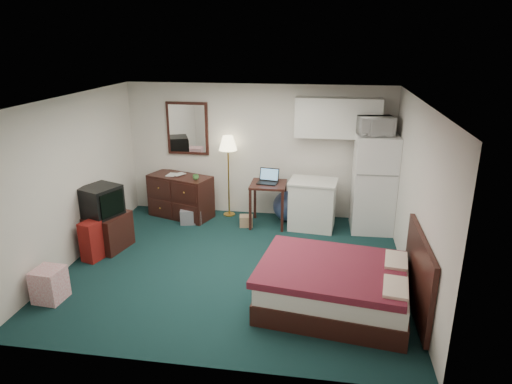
% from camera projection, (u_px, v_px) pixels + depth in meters
% --- Properties ---
extents(floor, '(5.00, 4.50, 0.01)m').
position_uv_depth(floor, '(236.00, 266.00, 6.92)').
color(floor, black).
rests_on(floor, ground).
extents(ceiling, '(5.00, 4.50, 0.01)m').
position_uv_depth(ceiling, '(233.00, 100.00, 6.12)').
color(ceiling, silver).
rests_on(ceiling, walls).
extents(walls, '(5.01, 4.51, 2.50)m').
position_uv_depth(walls, '(234.00, 188.00, 6.52)').
color(walls, silver).
rests_on(walls, floor).
extents(mirror, '(0.80, 0.06, 1.00)m').
position_uv_depth(mirror, '(188.00, 128.00, 8.66)').
color(mirror, white).
rests_on(mirror, walls).
extents(upper_cabinets, '(1.50, 0.35, 0.70)m').
position_uv_depth(upper_cabinets, '(338.00, 118.00, 8.03)').
color(upper_cabinets, silver).
rests_on(upper_cabinets, walls).
extents(headboard, '(0.06, 1.56, 1.00)m').
position_uv_depth(headboard, '(419.00, 275.00, 5.56)').
color(headboard, black).
rests_on(headboard, walls).
extents(dresser, '(1.31, 0.90, 0.81)m').
position_uv_depth(dresser, '(181.00, 196.00, 8.74)').
color(dresser, black).
rests_on(dresser, floor).
extents(floor_lamp, '(0.34, 0.34, 1.56)m').
position_uv_depth(floor_lamp, '(229.00, 177.00, 8.67)').
color(floor_lamp, gold).
rests_on(floor_lamp, floor).
extents(desk, '(0.64, 0.64, 0.80)m').
position_uv_depth(desk, '(268.00, 204.00, 8.33)').
color(desk, black).
rests_on(desk, floor).
extents(exercise_ball, '(0.57, 0.57, 0.57)m').
position_uv_depth(exercise_ball, '(288.00, 206.00, 8.57)').
color(exercise_ball, navy).
rests_on(exercise_ball, floor).
extents(kitchen_counter, '(0.84, 0.68, 0.86)m').
position_uv_depth(kitchen_counter, '(312.00, 205.00, 8.19)').
color(kitchen_counter, silver).
rests_on(kitchen_counter, floor).
extents(fridge, '(0.73, 0.73, 1.73)m').
position_uv_depth(fridge, '(374.00, 183.00, 7.99)').
color(fridge, white).
rests_on(fridge, floor).
extents(bed, '(1.99, 1.65, 0.58)m').
position_uv_depth(bed, '(334.00, 287.00, 5.79)').
color(bed, '#520E24').
rests_on(bed, floor).
extents(tv_stand, '(0.71, 0.75, 0.59)m').
position_uv_depth(tv_stand, '(107.00, 231.00, 7.44)').
color(tv_stand, black).
rests_on(tv_stand, floor).
extents(suitcase, '(0.34, 0.44, 0.63)m').
position_uv_depth(suitcase, '(94.00, 240.00, 7.07)').
color(suitcase, maroon).
rests_on(suitcase, floor).
extents(retail_box, '(0.38, 0.38, 0.45)m').
position_uv_depth(retail_box, '(49.00, 285.00, 5.97)').
color(retail_box, white).
rests_on(retail_box, floor).
extents(file_bin, '(0.44, 0.37, 0.27)m').
position_uv_depth(file_bin, '(191.00, 216.00, 8.50)').
color(file_bin, slate).
rests_on(file_bin, floor).
extents(cardboard_box_a, '(0.26, 0.23, 0.20)m').
position_uv_depth(cardboard_box_a, '(246.00, 221.00, 8.36)').
color(cardboard_box_a, '#8B7253').
rests_on(cardboard_box_a, floor).
extents(cardboard_box_b, '(0.31, 0.34, 0.28)m').
position_uv_depth(cardboard_box_b, '(300.00, 218.00, 8.40)').
color(cardboard_box_b, '#8B7253').
rests_on(cardboard_box_b, floor).
extents(laptop, '(0.40, 0.34, 0.25)m').
position_uv_depth(laptop, '(267.00, 177.00, 8.16)').
color(laptop, black).
rests_on(laptop, desk).
extents(crt_tv, '(0.70, 0.72, 0.48)m').
position_uv_depth(crt_tv, '(101.00, 201.00, 7.24)').
color(crt_tv, black).
rests_on(crt_tv, tv_stand).
extents(microwave, '(0.62, 0.42, 0.39)m').
position_uv_depth(microwave, '(376.00, 124.00, 7.61)').
color(microwave, white).
rests_on(microwave, fridge).
extents(book_a, '(0.17, 0.03, 0.23)m').
position_uv_depth(book_a, '(167.00, 169.00, 8.61)').
color(book_a, '#8B7253').
rests_on(book_a, dresser).
extents(book_b, '(0.15, 0.12, 0.23)m').
position_uv_depth(book_b, '(176.00, 168.00, 8.67)').
color(book_b, '#8B7253').
rests_on(book_b, dresser).
extents(mug, '(0.14, 0.13, 0.11)m').
position_uv_depth(mug, '(196.00, 177.00, 8.36)').
color(mug, '#437E3B').
rests_on(mug, dresser).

